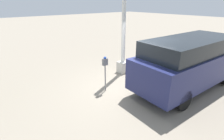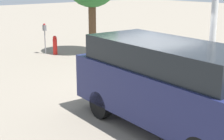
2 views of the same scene
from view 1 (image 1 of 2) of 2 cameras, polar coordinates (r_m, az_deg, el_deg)
The scene contains 4 objects.
ground_plane at distance 7.18m, azimuth 4.77°, elevation -6.15°, with size 80.00×80.00×0.00m, color gray.
parking_meter_near at distance 6.61m, azimuth -2.28°, elevation 1.31°, with size 0.21×0.12×1.42m.
lamp_post at distance 8.22m, azimuth 3.79°, elevation 13.37°, with size 0.44×0.44×5.91m.
parked_van at distance 7.50m, azimuth 24.14°, elevation 2.57°, with size 5.21×2.15×2.06m.
Camera 1 is at (-4.49, -4.50, 3.33)m, focal length 28.00 mm.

